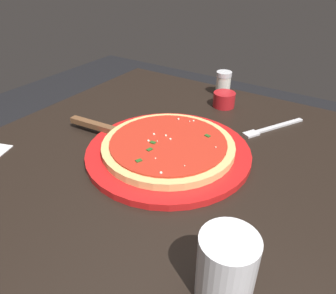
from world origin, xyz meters
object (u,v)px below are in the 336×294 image
object	(u,v)px
serving_plate	(168,152)
cup_small_sauce	(224,100)
pizza_server	(106,129)
pizza	(168,145)
fork	(271,128)
parmesan_shaker	(223,83)
cup_tall_drink	(226,268)

from	to	relation	value
serving_plate	cup_small_sauce	xyz separation A→B (m)	(-0.30, -0.01, 0.01)
pizza_server	cup_small_sauce	world-z (taller)	cup_small_sauce
serving_plate	pizza	world-z (taller)	pizza
cup_small_sauce	fork	world-z (taller)	cup_small_sauce
serving_plate	pizza_server	world-z (taller)	pizza_server
fork	cup_small_sauce	bearing A→B (deg)	-111.07
pizza	parmesan_shaker	xyz separation A→B (m)	(-0.38, -0.05, 0.01)
pizza_server	cup_small_sauce	xyz separation A→B (m)	(-0.31, 0.16, 0.00)
serving_plate	fork	bearing A→B (deg)	147.71
cup_small_sauce	fork	distance (m)	0.17
fork	parmesan_shaker	size ratio (longest dim) A/B	2.31
pizza_server	parmesan_shaker	xyz separation A→B (m)	(-0.39, 0.12, 0.02)
pizza_server	parmesan_shaker	distance (m)	0.41
serving_plate	cup_tall_drink	size ratio (longest dim) A/B	3.54
pizza	cup_tall_drink	xyz separation A→B (m)	(0.24, 0.24, 0.03)
pizza_server	cup_small_sauce	size ratio (longest dim) A/B	3.58
pizza_server	fork	distance (m)	0.41
pizza_server	fork	world-z (taller)	pizza_server
serving_plate	pizza_server	xyz separation A→B (m)	(0.01, -0.17, 0.01)
parmesan_shaker	serving_plate	bearing A→B (deg)	6.82
cup_small_sauce	parmesan_shaker	size ratio (longest dim) A/B	0.84
parmesan_shaker	pizza_server	bearing A→B (deg)	-17.47
pizza_server	cup_tall_drink	bearing A→B (deg)	61.28
pizza_server	cup_small_sauce	distance (m)	0.35
pizza	cup_small_sauce	size ratio (longest dim) A/B	4.62
pizza	parmesan_shaker	bearing A→B (deg)	-173.18
pizza	parmesan_shaker	distance (m)	0.38
pizza	fork	xyz separation A→B (m)	(-0.24, 0.15, -0.02)
pizza	cup_small_sauce	world-z (taller)	cup_small_sauce
pizza_server	cup_tall_drink	distance (m)	0.47
cup_small_sauce	pizza	bearing A→B (deg)	1.16
cup_tall_drink	pizza	bearing A→B (deg)	-134.51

